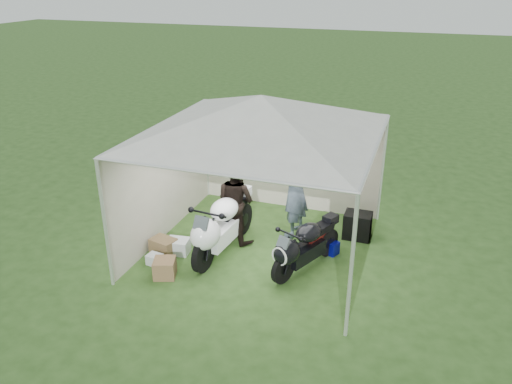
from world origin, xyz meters
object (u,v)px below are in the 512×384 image
equipment_box (357,225)px  crate_2 (155,259)px  motorcycle_black (303,246)px  crate_1 (165,268)px  crate_3 (163,246)px  person_blue_jacket (295,189)px  motorcycle_white (220,225)px  paddock_stand (329,247)px  canopy_tent (262,119)px  crate_0 (178,246)px  person_dark_jacket (236,201)px

equipment_box → crate_2: equipment_box is taller
motorcycle_black → crate_1: 2.46m
crate_2 → crate_3: 0.40m
person_blue_jacket → crate_2: person_blue_jacket is taller
crate_1 → equipment_box: bearing=40.3°
motorcycle_white → person_blue_jacket: 1.68m
paddock_stand → crate_1: (-2.57, -1.74, 0.04)m
canopy_tent → crate_3: (-1.68, -0.83, -2.42)m
crate_1 → motorcycle_white: bearing=58.6°
crate_1 → crate_3: 0.80m
canopy_tent → equipment_box: canopy_tent is taller
paddock_stand → crate_0: crate_0 is taller
motorcycle_white → crate_0: motorcycle_white is taller
crate_1 → motorcycle_black: bearing=23.8°
person_dark_jacket → crate_2: (-1.08, -1.36, -0.74)m
crate_2 → motorcycle_white: bearing=36.7°
person_dark_jacket → crate_3: size_ratio=3.65×
person_blue_jacket → crate_1: (-1.74, -2.25, -0.84)m
motorcycle_black → crate_3: 2.67m
person_dark_jacket → equipment_box: (2.27, 0.87, -0.57)m
motorcycle_black → crate_0: motorcycle_black is taller
motorcycle_white → canopy_tent: bearing=42.3°
paddock_stand → equipment_box: equipment_box is taller
motorcycle_white → crate_3: size_ratio=4.78×
canopy_tent → crate_0: canopy_tent is taller
crate_1 → crate_3: (-0.40, 0.69, -0.01)m
motorcycle_black → paddock_stand: motorcycle_black is taller
person_blue_jacket → crate_3: (-2.14, -1.56, -0.85)m
motorcycle_white → motorcycle_black: size_ratio=1.30×
paddock_stand → crate_1: 3.10m
motorcycle_black → crate_1: (-2.23, -0.99, -0.33)m
person_blue_jacket → paddock_stand: bearing=69.1°
canopy_tent → person_dark_jacket: bearing=166.0°
paddock_stand → crate_2: paddock_stand is taller
canopy_tent → motorcycle_black: size_ratio=3.34×
canopy_tent → person_blue_jacket: (0.47, 0.73, -1.57)m
person_blue_jacket → crate_3: 2.78m
canopy_tent → crate_1: (-1.27, -1.51, -2.41)m
motorcycle_white → person_blue_jacket: (1.10, 1.21, 0.40)m
crate_3 → canopy_tent: bearing=26.3°
canopy_tent → paddock_stand: (1.30, 0.22, -2.45)m
motorcycle_white → motorcycle_black: motorcycle_white is taller
crate_0 → equipment_box: bearing=28.9°
motorcycle_black → crate_2: (-2.60, -0.69, -0.40)m
canopy_tent → crate_2: size_ratio=21.34×
motorcycle_white → person_dark_jacket: size_ratio=1.31×
motorcycle_black → crate_0: bearing=-151.3°
motorcycle_white → person_blue_jacket: person_blue_jacket is taller
canopy_tent → equipment_box: (1.70, 1.01, -2.31)m
crate_3 → equipment_box: bearing=28.6°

